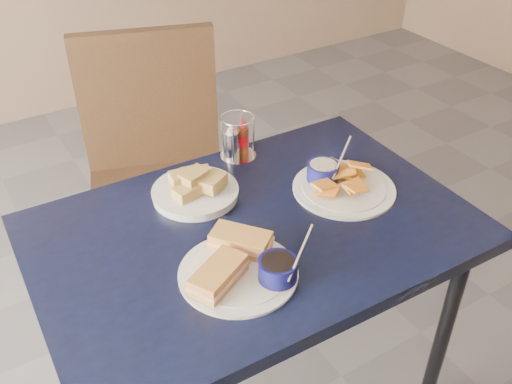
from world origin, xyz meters
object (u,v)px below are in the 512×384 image
dining_table (254,248)px  chair_far (149,162)px  bread_basket (195,189)px  condiment_caddy (236,141)px  plantain_plate (337,182)px  sandwich_plate (242,265)px

dining_table → chair_far: chair_far is taller
bread_basket → condiment_caddy: (0.20, 0.12, 0.03)m
plantain_plate → bread_basket: 0.39m
plantain_plate → chair_far: bearing=115.5°
dining_table → plantain_plate: 0.30m
chair_far → condiment_caddy: size_ratio=7.48×
sandwich_plate → plantain_plate: bearing=21.7°
chair_far → dining_table: bearing=-87.9°
chair_far → bread_basket: 0.52m
plantain_plate → dining_table: bearing=-174.8°
dining_table → plantain_plate: bearing=5.2°
bread_basket → condiment_caddy: bearing=31.4°
chair_far → bread_basket: (-0.04, -0.49, 0.19)m
plantain_plate → bread_basket: (-0.36, 0.17, 0.01)m
chair_far → condiment_caddy: (0.15, -0.37, 0.22)m
sandwich_plate → plantain_plate: same height
dining_table → condiment_caddy: size_ratio=8.20×
dining_table → chair_far: bearing=92.1°
dining_table → bread_basket: 0.23m
chair_far → sandwich_plate: bearing=-96.2°
dining_table → sandwich_plate: (-0.11, -0.13, 0.10)m
dining_table → bread_basket: bread_basket is taller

